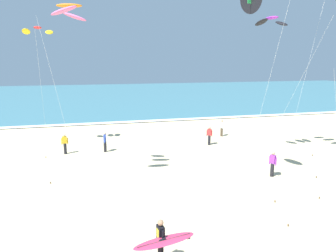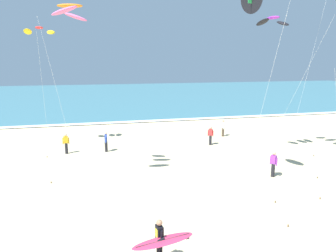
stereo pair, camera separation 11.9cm
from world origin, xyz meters
name	(u,v)px [view 1 (the left image)]	position (x,y,z in m)	size (l,w,h in m)	color
ocean_water	(105,95)	(0.00, 58.17, 0.04)	(160.00, 60.00, 0.08)	teal
shoreline_foam	(117,122)	(0.00, 28.47, 0.09)	(160.00, 1.14, 0.01)	white
surfer_lead	(162,240)	(-0.63, 2.78, 1.05)	(2.21, 1.06, 1.71)	black
kite_arc_violet_mid	(272,21)	(9.54, 13.31, 9.64)	(2.51, 5.54, 9.98)	black
kite_arc_scarlet_low	(38,31)	(-6.47, 19.74, 9.25)	(2.31, 3.62, 9.58)	yellow
kite_arc_amber_outer	(69,11)	(-3.62, 11.22, 9.50)	(2.62, 2.83, 9.89)	pink
bystander_blue_top	(105,142)	(-1.89, 17.25, 0.81)	(0.22, 0.50, 1.59)	black
bystander_white_top	(222,128)	(9.04, 19.76, 0.81)	(0.25, 0.49, 1.59)	#4C3D2D
bystander_purple_top	(273,164)	(7.84, 9.44, 0.81)	(0.31, 0.45, 1.59)	black
bystander_red_top	(209,136)	(6.77, 17.18, 0.81)	(0.41, 0.34, 1.59)	black
bystander_yellow_top	(65,144)	(-4.89, 17.43, 0.81)	(0.50, 0.22, 1.59)	black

